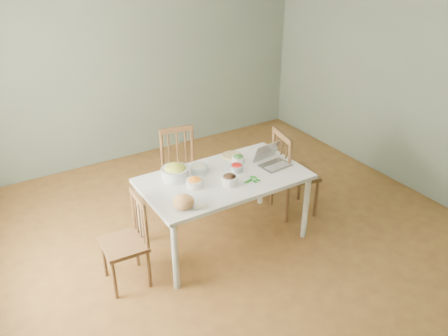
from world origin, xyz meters
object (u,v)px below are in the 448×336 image
dining_table (224,209)px  laptop (276,157)px  bread_boule (183,202)px  bowl_squash (175,172)px  chair_left (124,242)px  chair_right (295,172)px  chair_far (182,172)px

dining_table → laptop: (0.57, -0.08, 0.49)m
bread_boule → bowl_squash: 0.54m
dining_table → bread_boule: 0.80m
bread_boule → laptop: laptop is taller
laptop → dining_table: bearing=166.0°
chair_left → bowl_squash: 0.84m
chair_right → bowl_squash: chair_right is taller
dining_table → chair_far: (-0.07, 0.79, 0.10)m
chair_far → chair_right: chair_right is taller
chair_left → bread_boule: 0.67m
laptop → bowl_squash: bearing=157.4°
bread_boule → bowl_squash: bowl_squash is taller
chair_far → bread_boule: size_ratio=4.98×
dining_table → laptop: 0.76m
chair_right → bowl_squash: bearing=94.9°
bread_boule → laptop: (1.17, 0.21, 0.04)m
chair_right → bread_boule: 1.66m
dining_table → chair_right: (0.99, 0.07, 0.13)m
laptop → bread_boule: bearing=-175.7°
dining_table → bowl_squash: size_ratio=5.98×
chair_far → bowl_squash: size_ratio=3.51×
dining_table → bowl_squash: bearing=152.8°
dining_table → bread_boule: bread_boule is taller
bowl_squash → laptop: (1.00, -0.30, 0.03)m
dining_table → bread_boule: (-0.60, -0.29, 0.45)m
dining_table → chair_far: bearing=95.2°
dining_table → laptop: bearing=-8.3°
chair_far → laptop: 1.16m
chair_right → bread_boule: (-1.58, -0.36, 0.32)m
chair_far → bowl_squash: 0.77m
chair_left → dining_table: bearing=97.1°
chair_left → chair_right: (2.10, 0.14, 0.06)m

